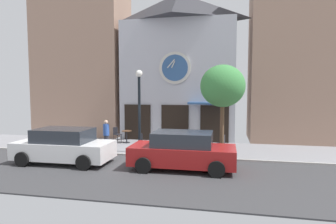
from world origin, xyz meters
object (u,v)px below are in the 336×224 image
cafe_chair_under_awning (117,133)px  street_tree (223,86)px  cafe_table_near_curb (127,135)px  parked_car_white (64,146)px  cafe_chair_mid_row (222,142)px  cafe_chair_facing_street (197,139)px  cafe_table_center_right (157,140)px  cafe_table_rightmost (207,142)px  cafe_chair_corner (143,140)px  parked_car_red (183,151)px  cafe_chair_outer (160,137)px  street_lamp (139,111)px  cafe_table_center_left (185,135)px  pedestrian_blue (106,135)px

cafe_chair_under_awning → street_tree: bearing=-24.1°
cafe_table_near_curb → parked_car_white: 5.25m
cafe_chair_mid_row → cafe_chair_under_awning: (-6.60, 1.81, 0.00)m
cafe_chair_mid_row → cafe_chair_facing_street: size_ratio=1.00×
cafe_table_center_right → cafe_table_rightmost: (2.79, -0.15, 0.00)m
cafe_table_center_right → cafe_chair_corner: 0.82m
cafe_table_rightmost → parked_car_red: 3.73m
cafe_chair_corner → parked_car_red: (2.71, -3.34, 0.23)m
street_tree → cafe_chair_mid_row: (0.00, 1.15, -2.90)m
cafe_table_near_curb → parked_car_red: bearing=-49.8°
cafe_table_center_right → cafe_chair_corner: cafe_chair_corner is taller
street_tree → parked_car_white: bearing=-159.9°
cafe_table_near_curb → cafe_chair_facing_street: (4.42, -0.80, 0.03)m
cafe_table_center_right → parked_car_white: parked_car_white is taller
cafe_table_rightmost → cafe_chair_outer: bearing=161.4°
cafe_chair_corner → street_tree: bearing=-12.1°
cafe_table_near_curb → street_lamp: bearing=-56.7°
cafe_table_near_curb → parked_car_white: parked_car_white is taller
cafe_chair_corner → cafe_table_center_left: bearing=44.6°
cafe_chair_corner → cafe_chair_facing_street: same height
cafe_table_near_curb → street_tree: bearing=-24.2°
cafe_chair_mid_row → cafe_chair_facing_street: (-1.38, 0.66, 0.00)m
cafe_table_rightmost → parked_car_white: parked_car_white is taller
street_tree → cafe_table_center_right: street_tree is taller
cafe_table_center_left → cafe_chair_mid_row: cafe_chair_mid_row is taller
cafe_table_rightmost → pedestrian_blue: (-5.25, -1.09, 0.38)m
cafe_chair_outer → cafe_table_rightmost: bearing=-18.6°
cafe_table_near_curb → cafe_table_center_left: size_ratio=0.97×
street_tree → parked_car_white: (-6.90, -2.52, -2.67)m
cafe_chair_corner → parked_car_red: parked_car_red is taller
cafe_table_center_right → cafe_chair_facing_street: size_ratio=0.80×
cafe_chair_corner → parked_car_white: 4.34m
cafe_table_center_right → cafe_table_center_left: size_ratio=0.93×
street_lamp → cafe_table_rightmost: 3.96m
street_tree → cafe_table_center_right: size_ratio=6.18×
cafe_chair_facing_street → pedestrian_blue: 4.96m
pedestrian_blue → parked_car_white: (-0.86, -2.65, -0.10)m
cafe_table_rightmost → pedestrian_blue: bearing=-168.3°
parked_car_white → parked_car_red: same height
street_tree → parked_car_red: size_ratio=1.04×
cafe_chair_corner → cafe_chair_outer: 1.41m
street_tree → cafe_chair_outer: bearing=149.0°
cafe_chair_corner → cafe_table_rightmost: bearing=4.9°
cafe_table_near_curb → pedestrian_blue: 2.52m
cafe_table_rightmost → cafe_chair_corner: 3.49m
cafe_chair_mid_row → cafe_chair_facing_street: 1.53m
cafe_table_near_curb → cafe_chair_facing_street: bearing=-10.3°
cafe_table_near_curb → cafe_chair_mid_row: cafe_chair_mid_row is taller
cafe_table_rightmost → cafe_chair_mid_row: bearing=-5.1°
parked_car_red → parked_car_white: bearing=-179.0°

